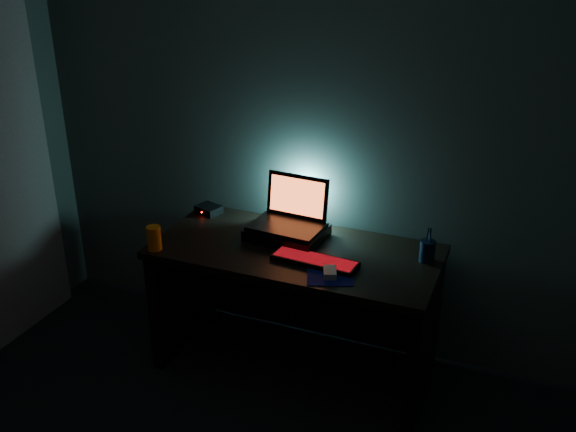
# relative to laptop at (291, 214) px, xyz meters

# --- Properties ---
(room) EXTENTS (3.50, 4.00, 2.50)m
(room) POSITION_rel_laptop_xyz_m (0.09, -1.77, 0.38)
(room) COLOR black
(room) RESTS_ON ground
(desk) EXTENTS (1.50, 0.70, 0.75)m
(desk) POSITION_rel_laptop_xyz_m (0.09, -0.10, -0.38)
(desk) COLOR black
(desk) RESTS_ON ground
(curtain) EXTENTS (0.06, 0.65, 2.30)m
(curtain) POSITION_rel_laptop_xyz_m (-1.62, -0.35, 0.28)
(curtain) COLOR #AFAB8C
(curtain) RESTS_ON ground
(riser) EXTENTS (0.42, 0.33, 0.06)m
(riser) POSITION_rel_laptop_xyz_m (-0.00, -0.05, -0.09)
(riser) COLOR black
(riser) RESTS_ON desk
(laptop) EXTENTS (0.40, 0.31, 0.26)m
(laptop) POSITION_rel_laptop_xyz_m (0.00, 0.00, 0.00)
(laptop) COLOR black
(laptop) RESTS_ON riser
(keyboard) EXTENTS (0.45, 0.17, 0.03)m
(keyboard) POSITION_rel_laptop_xyz_m (0.24, -0.27, -0.11)
(keyboard) COLOR black
(keyboard) RESTS_ON desk
(mousepad) EXTENTS (0.28, 0.26, 0.00)m
(mousepad) POSITION_rel_laptop_xyz_m (0.35, -0.37, -0.12)
(mousepad) COLOR navy
(mousepad) RESTS_ON desk
(mouse) EXTENTS (0.09, 0.12, 0.03)m
(mouse) POSITION_rel_laptop_xyz_m (0.35, -0.37, -0.10)
(mouse) COLOR gray
(mouse) RESTS_ON mousepad
(pen_cup) EXTENTS (0.09, 0.09, 0.11)m
(pen_cup) POSITION_rel_laptop_xyz_m (0.75, -0.03, -0.06)
(pen_cup) COLOR black
(pen_cup) RESTS_ON desk
(juice_glass) EXTENTS (0.10, 0.10, 0.13)m
(juice_glass) POSITION_rel_laptop_xyz_m (-0.59, -0.44, -0.06)
(juice_glass) COLOR orange
(juice_glass) RESTS_ON desk
(router) EXTENTS (0.16, 0.15, 0.05)m
(router) POSITION_rel_laptop_xyz_m (-0.56, 0.09, -0.10)
(router) COLOR black
(router) RESTS_ON desk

